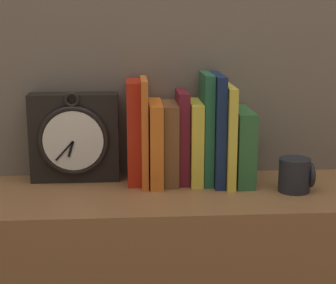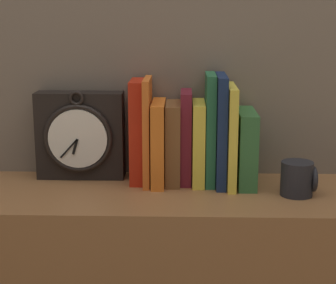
{
  "view_description": "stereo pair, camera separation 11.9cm",
  "coord_description": "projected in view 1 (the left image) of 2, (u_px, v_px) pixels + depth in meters",
  "views": [
    {
      "loc": [
        -0.08,
        -1.2,
        1.27
      ],
      "look_at": [
        0.0,
        0.0,
        0.98
      ],
      "focal_mm": 60.0,
      "sensor_mm": 36.0,
      "label": 1
    },
    {
      "loc": [
        0.04,
        -1.2,
        1.27
      ],
      "look_at": [
        0.0,
        0.0,
        0.98
      ],
      "focal_mm": 60.0,
      "sensor_mm": 36.0,
      "label": 2
    }
  ],
  "objects": [
    {
      "name": "book_slot8_yellow",
      "position": [
        227.0,
        134.0,
        1.31
      ],
      "size": [
        0.02,
        0.16,
        0.23
      ],
      "color": "yellow",
      "rests_on": "bookshelf"
    },
    {
      "name": "book_slot5_yellow",
      "position": [
        195.0,
        142.0,
        1.32
      ],
      "size": [
        0.03,
        0.13,
        0.19
      ],
      "color": "yellow",
      "rests_on": "bookshelf"
    },
    {
      "name": "book_slot7_navy",
      "position": [
        217.0,
        129.0,
        1.31
      ],
      "size": [
        0.02,
        0.15,
        0.26
      ],
      "color": "#17284E",
      "rests_on": "bookshelf"
    },
    {
      "name": "book_slot4_maroon",
      "position": [
        182.0,
        137.0,
        1.33
      ],
      "size": [
        0.03,
        0.11,
        0.22
      ],
      "color": "maroon",
      "rests_on": "bookshelf"
    },
    {
      "name": "clock",
      "position": [
        75.0,
        137.0,
        1.33
      ],
      "size": [
        0.21,
        0.08,
        0.22
      ],
      "color": "black",
      "rests_on": "bookshelf"
    },
    {
      "name": "book_slot6_green",
      "position": [
        206.0,
        128.0,
        1.32
      ],
      "size": [
        0.02,
        0.13,
        0.26
      ],
      "color": "#26673F",
      "rests_on": "bookshelf"
    },
    {
      "name": "book_slot0_red",
      "position": [
        134.0,
        132.0,
        1.32
      ],
      "size": [
        0.03,
        0.11,
        0.24
      ],
      "color": "red",
      "rests_on": "bookshelf"
    },
    {
      "name": "book_slot9_green",
      "position": [
        242.0,
        146.0,
        1.32
      ],
      "size": [
        0.04,
        0.15,
        0.17
      ],
      "color": "#326736",
      "rests_on": "bookshelf"
    },
    {
      "name": "book_slot2_orange",
      "position": [
        156.0,
        143.0,
        1.31
      ],
      "size": [
        0.03,
        0.15,
        0.19
      ],
      "color": "orange",
      "rests_on": "bookshelf"
    },
    {
      "name": "book_slot3_brown",
      "position": [
        170.0,
        143.0,
        1.32
      ],
      "size": [
        0.03,
        0.13,
        0.19
      ],
      "color": "brown",
      "rests_on": "bookshelf"
    },
    {
      "name": "mug",
      "position": [
        296.0,
        175.0,
        1.26
      ],
      "size": [
        0.08,
        0.07,
        0.08
      ],
      "color": "#232328",
      "rests_on": "bookshelf"
    },
    {
      "name": "book_slot1_orange",
      "position": [
        144.0,
        132.0,
        1.31
      ],
      "size": [
        0.02,
        0.14,
        0.25
      ],
      "color": "orange",
      "rests_on": "bookshelf"
    }
  ]
}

